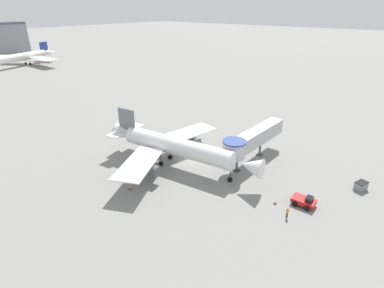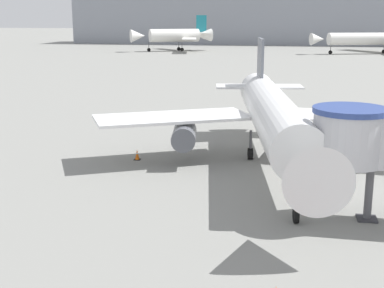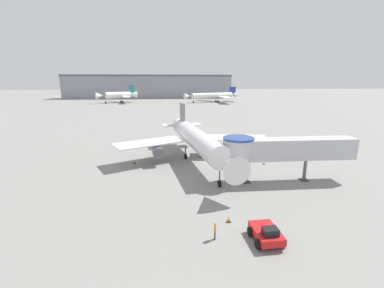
# 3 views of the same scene
# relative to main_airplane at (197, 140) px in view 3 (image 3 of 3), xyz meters

# --- Properties ---
(ground_plane) EXTENTS (800.00, 800.00, 0.00)m
(ground_plane) POSITION_rel_main_airplane_xyz_m (2.71, -0.64, -3.86)
(ground_plane) COLOR gray
(main_airplane) EXTENTS (27.88, 30.56, 9.09)m
(main_airplane) POSITION_rel_main_airplane_xyz_m (0.00, 0.00, 0.00)
(main_airplane) COLOR white
(main_airplane) RESTS_ON ground_plane
(jet_bridge) EXTENTS (18.03, 4.10, 6.34)m
(jet_bridge) POSITION_rel_main_airplane_xyz_m (9.96, -10.17, 0.80)
(jet_bridge) COLOR #B7B7BC
(jet_bridge) RESTS_ON ground_plane
(pushback_tug_red) EXTENTS (2.54, 3.38, 1.68)m
(pushback_tug_red) POSITION_rel_main_airplane_xyz_m (3.16, -23.28, -3.09)
(pushback_tug_red) COLOR red
(pushback_tug_red) RESTS_ON ground_plane
(traffic_cone_near_nose) EXTENTS (0.40, 0.40, 0.67)m
(traffic_cone_near_nose) POSITION_rel_main_airplane_xyz_m (0.72, -19.87, -3.54)
(traffic_cone_near_nose) COLOR black
(traffic_cone_near_nose) RESTS_ON ground_plane
(traffic_cone_port_wing) EXTENTS (0.51, 0.51, 0.83)m
(traffic_cone_port_wing) POSITION_rel_main_airplane_xyz_m (-10.58, 0.05, -3.46)
(traffic_cone_port_wing) COLOR black
(traffic_cone_port_wing) RESTS_ON ground_plane
(traffic_cone_starboard_wing) EXTENTS (0.36, 0.36, 0.60)m
(traffic_cone_starboard_wing) POSITION_rel_main_airplane_xyz_m (10.99, -2.83, -3.58)
(traffic_cone_starboard_wing) COLOR black
(traffic_cone_starboard_wing) RESTS_ON ground_plane
(ground_crew_marshaller) EXTENTS (0.25, 0.35, 1.65)m
(ground_crew_marshaller) POSITION_rel_main_airplane_xyz_m (-1.21, -22.53, -2.91)
(ground_crew_marshaller) COLOR #1E2338
(ground_crew_marshaller) RESTS_ON ground_plane
(background_jet_blue_tail) EXTENTS (37.96, 39.16, 9.83)m
(background_jet_blue_tail) POSITION_rel_main_airplane_xyz_m (27.36, 126.30, 0.46)
(background_jet_blue_tail) COLOR white
(background_jet_blue_tail) RESTS_ON ground_plane
(background_jet_teal_tail) EXTENTS (24.95, 26.33, 11.04)m
(background_jet_teal_tail) POSITION_rel_main_airplane_xyz_m (-33.67, 127.79, 0.98)
(background_jet_teal_tail) COLOR white
(background_jet_teal_tail) RESTS_ON ground_plane
(terminal_building) EXTENTS (131.48, 20.08, 18.41)m
(terminal_building) POSITION_rel_main_airplane_xyz_m (-16.83, 174.36, 5.35)
(terminal_building) COLOR gray
(terminal_building) RESTS_ON ground_plane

